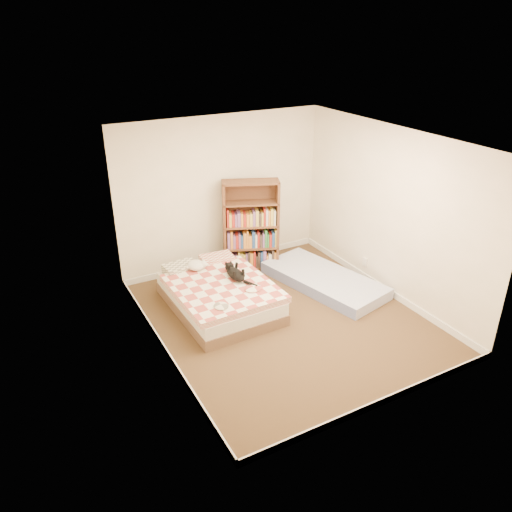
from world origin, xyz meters
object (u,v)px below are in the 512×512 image
black_cat (235,273)px  white_dog (197,265)px  bed (218,294)px  bookshelf (250,236)px  floor_mattress (324,280)px

black_cat → white_dog: (-0.38, 0.50, -0.00)m
bed → white_dog: (-0.13, 0.47, 0.28)m
bookshelf → white_dog: bearing=-135.4°
floor_mattress → white_dog: bearing=147.3°
bed → white_dog: 0.56m
floor_mattress → bed: bearing=160.7°
bookshelf → white_dog: bookshelf is taller
black_cat → white_dog: black_cat is taller
floor_mattress → white_dog: size_ratio=5.78×
bed → black_cat: (0.25, -0.03, 0.29)m
floor_mattress → black_cat: bearing=160.7°
floor_mattress → white_dog: 2.01m
bookshelf → black_cat: size_ratio=2.12×
black_cat → white_dog: bearing=131.4°
floor_mattress → black_cat: 1.54m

